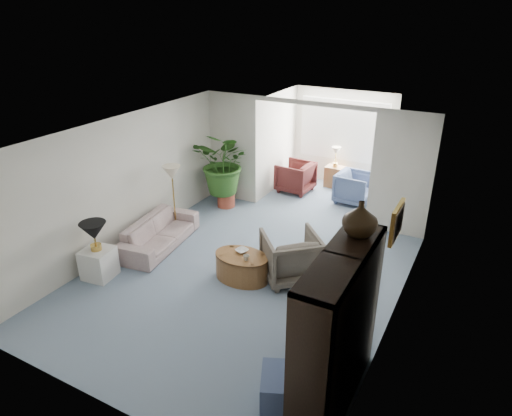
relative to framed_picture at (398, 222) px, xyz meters
The scene contains 26 objects.
floor 2.99m from the framed_picture, behind, with size 6.00×6.00×0.00m, color gray.
sunroom_floor 5.16m from the framed_picture, 120.36° to the left, with size 2.60×2.60×0.00m, color gray.
back_pier_left 5.37m from the framed_picture, 144.59° to the left, with size 1.20×0.12×2.50m, color silver.
back_pier_right 3.18m from the framed_picture, 100.24° to the left, with size 1.20×0.12×2.50m, color silver.
back_header 4.03m from the framed_picture, 128.43° to the left, with size 2.60×0.12×0.10m, color silver.
window_pane 5.83m from the framed_picture, 114.98° to the left, with size 2.20×0.02×1.50m, color white.
window_blinds 5.81m from the framed_picture, 115.11° to the left, with size 2.20×0.02×1.50m, color white.
framed_picture is the anchor object (origin of this frame).
sofa 4.65m from the framed_picture, behind, with size 1.89×0.74×0.55m, color #C0B4A2.
end_table 4.92m from the framed_picture, 168.52° to the right, with size 0.48×0.48×0.52m, color silver.
table_lamp 4.78m from the framed_picture, 168.52° to the right, with size 0.44×0.44×0.30m, color black.
floor_lamp 4.71m from the framed_picture, 166.35° to the left, with size 0.36×0.36×0.28m, color #F5E6C3.
coffee_table 2.86m from the framed_picture, behind, with size 0.95×0.95×0.45m, color brown.
coffee_bowl 2.79m from the framed_picture, behind, with size 0.20×0.20×0.05m, color silver.
coffee_cup 2.59m from the framed_picture, behind, with size 0.10×0.10×0.10m, color beige.
wingback_chair 2.23m from the framed_picture, 161.61° to the left, with size 0.88×0.91×0.83m, color #5E554A.
side_table_dark 1.96m from the framed_picture, 139.63° to the left, with size 0.47×0.37×0.56m, color black.
entertainment_cabinet 1.73m from the framed_picture, 98.42° to the right, with size 0.47×1.75×1.95m, color black.
cabinet_urn 1.17m from the framed_picture, 102.30° to the right, with size 0.39×0.39×0.40m, color black.
ottoman 2.51m from the framed_picture, 109.76° to the right, with size 0.54×0.54×0.43m, color slate.
plant_pot 5.24m from the framed_picture, 148.51° to the left, with size 0.40×0.40×0.32m, color #AA4631.
house_plant 5.05m from the framed_picture, 148.51° to the left, with size 1.31×1.14×1.46m, color #2C5A1F.
sunroom_chair_blue 4.76m from the framed_picture, 112.52° to the left, with size 0.78×0.80×0.73m, color slate.
sunroom_chair_maroon 5.49m from the framed_picture, 127.59° to the left, with size 0.79×0.82×0.74m, color #501B1E.
sunroom_table 5.75m from the framed_picture, 116.70° to the left, with size 0.44×0.34×0.53m, color brown.
shelf_clutter 1.79m from the framed_picture, 99.56° to the right, with size 0.30×1.19×1.06m.
Camera 1 is at (3.34, -5.61, 4.29)m, focal length 31.90 mm.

